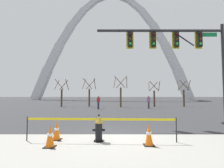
# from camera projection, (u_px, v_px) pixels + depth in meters

# --- Properties ---
(ground_plane) EXTENTS (240.00, 240.00, 0.00)m
(ground_plane) POSITION_uv_depth(u_px,v_px,m) (116.00, 135.00, 7.38)
(ground_plane) COLOR #333335
(fire_hydrant) EXTENTS (0.46, 0.48, 0.99)m
(fire_hydrant) POSITION_uv_depth(u_px,v_px,m) (99.00, 129.00, 6.31)
(fire_hydrant) COLOR black
(fire_hydrant) RESTS_ON ground
(caution_tape_barrier) EXTENTS (5.53, 0.26, 0.90)m
(caution_tape_barrier) POSITION_uv_depth(u_px,v_px,m) (101.00, 125.00, 6.28)
(caution_tape_barrier) COLOR #232326
(caution_tape_barrier) RESTS_ON ground
(traffic_cone_by_hydrant) EXTENTS (0.36, 0.36, 0.73)m
(traffic_cone_by_hydrant) POSITION_uv_depth(u_px,v_px,m) (149.00, 135.00, 5.78)
(traffic_cone_by_hydrant) COLOR black
(traffic_cone_by_hydrant) RESTS_ON ground
(traffic_cone_mid_sidewalk) EXTENTS (0.36, 0.36, 0.73)m
(traffic_cone_mid_sidewalk) POSITION_uv_depth(u_px,v_px,m) (51.00, 136.00, 5.61)
(traffic_cone_mid_sidewalk) COLOR black
(traffic_cone_mid_sidewalk) RESTS_ON ground
(traffic_cone_curb_edge) EXTENTS (0.36, 0.36, 0.73)m
(traffic_cone_curb_edge) POSITION_uv_depth(u_px,v_px,m) (57.00, 130.00, 6.52)
(traffic_cone_curb_edge) COLOR black
(traffic_cone_curb_edge) RESTS_ON ground
(traffic_signal_gantry) EXTENTS (7.82, 0.44, 6.00)m
(traffic_signal_gantry) POSITION_uv_depth(u_px,v_px,m) (184.00, 50.00, 10.30)
(traffic_signal_gantry) COLOR #232326
(traffic_signal_gantry) RESTS_ON ground
(monument_arch) EXTENTS (53.71, 2.63, 36.91)m
(monument_arch) POSITION_uv_depth(u_px,v_px,m) (113.00, 51.00, 57.80)
(monument_arch) COLOR silver
(monument_arch) RESTS_ON ground
(tree_far_left) EXTENTS (1.81, 1.82, 3.92)m
(tree_far_left) POSITION_uv_depth(u_px,v_px,m) (62.00, 94.00, 24.59)
(tree_far_left) COLOR #473323
(tree_far_left) RESTS_ON ground
(tree_left_mid) EXTENTS (1.87, 1.88, 4.06)m
(tree_left_mid) POSITION_uv_depth(u_px,v_px,m) (90.00, 94.00, 24.72)
(tree_left_mid) COLOR brown
(tree_left_mid) RESTS_ON ground
(tree_center_left) EXTENTS (1.96, 1.97, 4.25)m
(tree_center_left) POSITION_uv_depth(u_px,v_px,m) (121.00, 93.00, 23.55)
(tree_center_left) COLOR brown
(tree_center_left) RESTS_ON ground
(tree_center_right) EXTENTS (1.67, 1.68, 3.59)m
(tree_center_right) POSITION_uv_depth(u_px,v_px,m) (155.00, 96.00, 24.21)
(tree_center_right) COLOR #473323
(tree_center_right) RESTS_ON ground
(tree_right_mid) EXTENTS (1.74, 1.75, 3.77)m
(tree_right_mid) POSITION_uv_depth(u_px,v_px,m) (184.00, 95.00, 24.50)
(tree_right_mid) COLOR #473323
(tree_right_mid) RESTS_ON ground
(pedestrian_walking_left) EXTENTS (0.38, 0.28, 1.59)m
(pedestrian_walking_left) POSITION_uv_depth(u_px,v_px,m) (99.00, 102.00, 20.25)
(pedestrian_walking_left) COLOR #232847
(pedestrian_walking_left) RESTS_ON ground
(pedestrian_standing_center) EXTENTS (0.39, 0.34, 1.59)m
(pedestrian_standing_center) POSITION_uv_depth(u_px,v_px,m) (149.00, 102.00, 20.97)
(pedestrian_standing_center) COLOR #38383D
(pedestrian_standing_center) RESTS_ON ground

